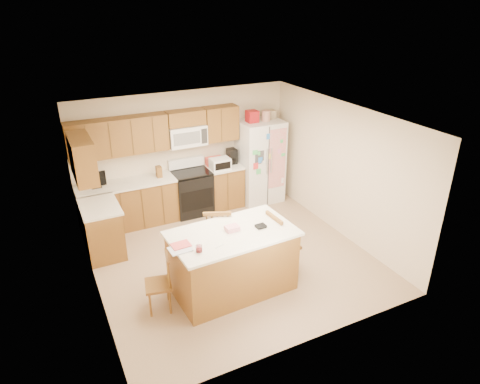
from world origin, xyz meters
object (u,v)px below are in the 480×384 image
stove (192,191)px  windsor_chair_left (160,284)px  refrigerator (260,160)px  windsor_chair_right (281,245)px  island (233,261)px  windsor_chair_back (218,238)px

stove → windsor_chair_left: 3.06m
stove → refrigerator: bearing=-2.3°
refrigerator → stove: bearing=177.7°
windsor_chair_left → windsor_chair_right: size_ratio=0.84×
stove → island: (-0.35, -2.73, 0.04)m
refrigerator → windsor_chair_left: (-3.06, -2.62, -0.50)m
stove → refrigerator: (1.57, -0.06, 0.45)m
windsor_chair_back → windsor_chair_right: bearing=-36.2°
island → windsor_chair_right: 0.91m
stove → windsor_chair_right: stove is taller
refrigerator → island: (-1.93, -2.67, -0.41)m
windsor_chair_left → windsor_chair_back: size_ratio=0.82×
island → windsor_chair_right: (0.91, 0.07, -0.00)m
windsor_chair_right → refrigerator: bearing=68.6°
windsor_chair_right → stove: bearing=101.8°
stove → windsor_chair_right: bearing=-78.2°
island → windsor_chair_right: size_ratio=1.82×
refrigerator → island: refrigerator is taller
refrigerator → windsor_chair_left: refrigerator is taller
windsor_chair_back → windsor_chair_right: windsor_chair_back is taller
stove → windsor_chair_left: (-1.49, -2.68, -0.05)m
stove → windsor_chair_left: bearing=-119.0°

